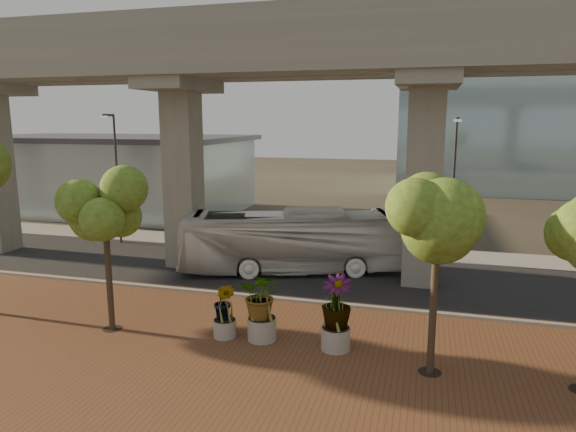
# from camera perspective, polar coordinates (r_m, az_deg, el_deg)

# --- Properties ---
(ground) EXTENTS (160.00, 160.00, 0.00)m
(ground) POSITION_cam_1_polar(r_m,az_deg,el_deg) (24.05, -0.33, -7.78)
(ground) COLOR #322D25
(ground) RESTS_ON ground
(brick_plaza) EXTENTS (70.00, 13.00, 0.06)m
(brick_plaza) POSITION_cam_1_polar(r_m,az_deg,el_deg) (17.04, -7.88, -15.81)
(brick_plaza) COLOR brown
(brick_plaza) RESTS_ON ground
(asphalt_road) EXTENTS (90.00, 8.00, 0.04)m
(asphalt_road) POSITION_cam_1_polar(r_m,az_deg,el_deg) (25.89, 0.87, -6.39)
(asphalt_road) COLOR black
(asphalt_road) RESTS_ON ground
(curb_strip) EXTENTS (70.00, 0.25, 0.16)m
(curb_strip) POSITION_cam_1_polar(r_m,az_deg,el_deg) (22.21, -1.74, -9.15)
(curb_strip) COLOR #9A968F
(curb_strip) RESTS_ON ground
(far_sidewalk) EXTENTS (90.00, 3.00, 0.06)m
(far_sidewalk) POSITION_cam_1_polar(r_m,az_deg,el_deg) (31.05, 3.41, -3.50)
(far_sidewalk) COLOR #9A968F
(far_sidewalk) RESTS_ON ground
(transit_viaduct) EXTENTS (72.00, 5.60, 12.40)m
(transit_viaduct) POSITION_cam_1_polar(r_m,az_deg,el_deg) (24.76, 0.92, 9.91)
(transit_viaduct) COLOR gray
(transit_viaduct) RESTS_ON ground
(station_pavilion) EXTENTS (23.00, 13.00, 6.30)m
(station_pavilion) POSITION_cam_1_polar(r_m,az_deg,el_deg) (46.32, -19.22, 4.59)
(station_pavilion) COLOR silver
(station_pavilion) RESTS_ON ground
(transit_bus) EXTENTS (11.57, 5.96, 3.15)m
(transit_bus) POSITION_cam_1_polar(r_m,az_deg,el_deg) (25.75, 0.56, -2.90)
(transit_bus) COLOR silver
(transit_bus) RESTS_ON ground
(fire_hydrant) EXTENTS (0.49, 0.44, 0.97)m
(fire_hydrant) POSITION_cam_1_polar(r_m,az_deg,el_deg) (19.22, -7.11, -11.02)
(fire_hydrant) COLOR maroon
(fire_hydrant) RESTS_ON ground
(planter_front) EXTENTS (2.24, 2.24, 2.46)m
(planter_front) POSITION_cam_1_polar(r_m,az_deg,el_deg) (17.87, -2.94, -9.13)
(planter_front) COLOR #ABA59A
(planter_front) RESTS_ON ground
(planter_right) EXTENTS (2.37, 2.37, 2.53)m
(planter_right) POSITION_cam_1_polar(r_m,az_deg,el_deg) (17.18, 5.38, -9.85)
(planter_right) COLOR #9A958B
(planter_right) RESTS_ON ground
(planter_left) EXTENTS (1.79, 1.79, 1.97)m
(planter_left) POSITION_cam_1_polar(r_m,az_deg,el_deg) (18.29, -7.09, -9.72)
(planter_left) COLOR gray
(planter_left) RESTS_ON ground
(street_tree_near_west) EXTENTS (3.05, 3.05, 5.91)m
(street_tree_near_west) POSITION_cam_1_polar(r_m,az_deg,el_deg) (19.09, -19.73, 0.83)
(street_tree_near_west) COLOR #4C392B
(street_tree_near_west) RESTS_ON ground
(street_tree_near_east) EXTENTS (3.44, 3.44, 6.51)m
(street_tree_near_east) POSITION_cam_1_polar(r_m,az_deg,el_deg) (15.26, 16.37, 0.36)
(street_tree_near_east) COLOR #4C392B
(street_tree_near_east) RESTS_ON ground
(streetlamp_west) EXTENTS (0.39, 1.15, 7.91)m
(streetlamp_west) POSITION_cam_1_polar(r_m,az_deg,el_deg) (33.12, -18.60, 4.91)
(streetlamp_west) COLOR #303136
(streetlamp_west) RESTS_ON ground
(streetlamp_east) EXTENTS (0.38, 1.12, 7.70)m
(streetlamp_east) POSITION_cam_1_polar(r_m,az_deg,el_deg) (28.20, 17.91, 3.80)
(streetlamp_east) COLOR #2D2C31
(streetlamp_east) RESTS_ON ground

